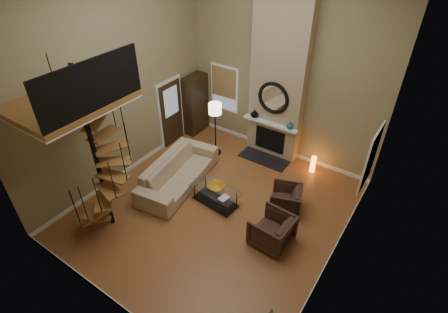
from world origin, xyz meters
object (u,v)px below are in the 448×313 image
Objects in this scene: floor_lamp at (215,113)px; accent_lamp at (313,164)px; hutch at (195,105)px; armchair_far at (275,232)px; sofa at (178,171)px; armchair_near at (289,200)px; coffee_table at (215,194)px.

floor_lamp reaches higher than accent_lamp.
hutch reaches higher than accent_lamp.
armchair_far is 1.69× the size of accent_lamp.
armchair_far is at bearing -84.01° from accent_lamp.
sofa is 2.04m from floor_lamp.
sofa is at bearing -61.91° from hutch.
sofa is at bearing -95.81° from armchair_near.
floor_lamp reaches higher than armchair_near.
floor_lamp is (1.34, -0.75, 0.46)m from hutch.
sofa is at bearing 176.05° from coffee_table.
armchair_far is 4.01m from floor_lamp.
coffee_table is at bearing -96.79° from armchair_far.
sofa reaches higher than accent_lamp.
accent_lamp is at bearing 59.51° from coffee_table.
coffee_table is 2.57× the size of accent_lamp.
accent_lamp is (4.21, 0.06, -0.70)m from hutch.
floor_lamp reaches higher than coffee_table.
sofa is 3.16× the size of armchair_far.
coffee_table is 0.78× the size of floor_lamp.
coffee_table is at bearing -83.65° from armchair_near.
armchair_far is (4.52, -2.94, -0.60)m from hutch.
floor_lamp is (0.00, 1.76, 1.02)m from sofa.
armchair_far is (3.18, -0.43, -0.04)m from sofa.
floor_lamp is at bearing -128.73° from armchair_near.
armchair_far is 1.91m from coffee_table.
armchair_near reaches higher than accent_lamp.
accent_lamp is (2.87, 2.57, -0.15)m from sofa.
hutch is 1.19× the size of floor_lamp.
hutch is 1.61m from floor_lamp.
sofa is 3.86m from accent_lamp.
coffee_table is at bearing -44.55° from hutch.
sofa is at bearing -138.12° from accent_lamp.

